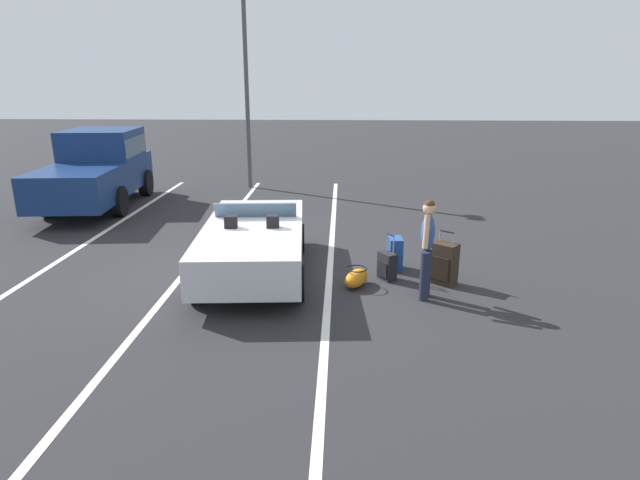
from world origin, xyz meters
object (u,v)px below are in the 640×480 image
convertible_car (255,240)px  suitcase_large_black (443,263)px  parked_pickup_truck_near (99,167)px  suitcase_medium_bright (395,254)px  traveler_person (427,244)px  suitcase_small_carryon (387,266)px  parking_lamp_post (246,78)px  duffel_bag (356,278)px

convertible_car → suitcase_large_black: (-0.56, -3.39, -0.22)m
parked_pickup_truck_near → suitcase_medium_bright: bearing=-128.2°
parked_pickup_truck_near → traveler_person: bearing=-133.5°
suitcase_small_carryon → convertible_car: bearing=-42.0°
convertible_car → parking_lamp_post: bearing=6.3°
duffel_bag → suitcase_large_black: bearing=-81.8°
suitcase_large_black → parked_pickup_truck_near: 10.44m
suitcase_medium_bright → parking_lamp_post: (7.93, 4.09, 3.20)m
suitcase_large_black → traveler_person: size_ratio=0.57×
convertible_car → parking_lamp_post: (8.07, 1.46, 2.93)m
suitcase_small_carryon → duffel_bag: 0.67m
traveler_person → parking_lamp_post: size_ratio=0.27×
traveler_person → parking_lamp_post: 10.63m
duffel_bag → convertible_car: bearing=67.4°
traveler_person → parking_lamp_post: (9.30, 4.45, 2.58)m
suitcase_medium_bright → duffel_bag: 1.20m
convertible_car → suitcase_small_carryon: (-0.41, -2.43, -0.34)m
convertible_car → parked_pickup_truck_near: parked_pickup_truck_near is taller
suitcase_large_black → suitcase_small_carryon: size_ratio=1.13×
suitcase_small_carryon → duffel_bag: (-0.37, 0.56, -0.09)m
convertible_car → parked_pickup_truck_near: (5.24, 5.26, 0.52)m
duffel_bag → traveler_person: bearing=-112.3°
suitcase_medium_bright → suitcase_small_carryon: suitcase_small_carryon is taller
duffel_bag → traveler_person: traveler_person is taller
suitcase_medium_bright → parked_pickup_truck_near: (5.10, 7.89, 0.80)m
suitcase_medium_bright → suitcase_large_black: bearing=-45.3°
suitcase_medium_bright → parking_lamp_post: 9.48m
parking_lamp_post → duffel_bag: bearing=-159.3°
convertible_car → duffel_bag: convertible_car is taller
convertible_car → suitcase_large_black: 3.44m
convertible_car → suitcase_small_carryon: 2.49m
convertible_car → suitcase_medium_bright: (0.14, -2.63, -0.28)m
duffel_bag → parking_lamp_post: parking_lamp_post is taller
suitcase_medium_bright → parked_pickup_truck_near: size_ratio=0.12×
suitcase_large_black → traveler_person: 0.96m
convertible_car → duffel_bag: size_ratio=6.02×
suitcase_small_carryon → parking_lamp_post: (8.48, 3.90, 3.26)m
parked_pickup_truck_near → parking_lamp_post: (2.83, -3.79, 2.41)m
suitcase_small_carryon → traveler_person: traveler_person is taller
suitcase_medium_bright → traveler_person: size_ratio=0.38×
duffel_bag → parking_lamp_post: (8.85, 3.34, 3.36)m
suitcase_medium_bright → traveler_person: bearing=-78.1°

